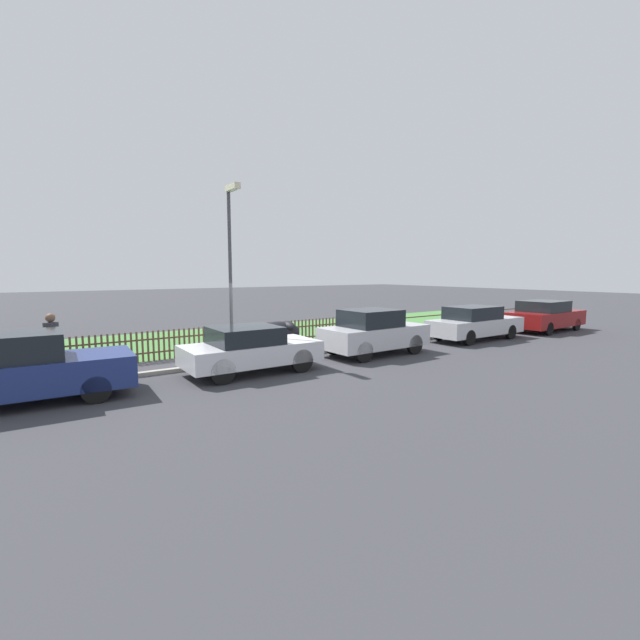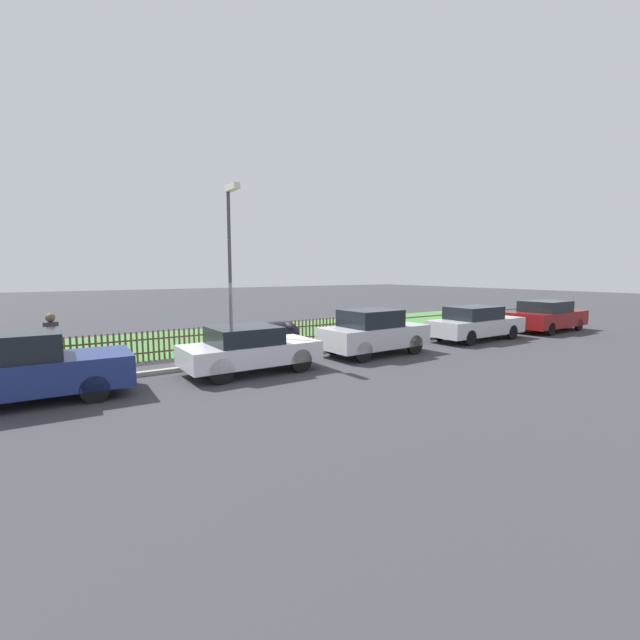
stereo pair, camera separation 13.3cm
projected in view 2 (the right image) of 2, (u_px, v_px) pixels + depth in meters
ground_plane at (254, 363)px, 13.47m from camera, size 120.00×120.00×0.00m
kerb_stone at (252, 360)px, 13.55m from camera, size 39.94×0.20×0.12m
grass_strip at (199, 340)px, 17.96m from camera, size 39.94×6.70×0.01m
park_fence at (229, 339)px, 15.14m from camera, size 39.94×0.05×0.98m
parked_car_silver_hatchback at (16, 369)px, 9.21m from camera, size 4.53×1.90×1.56m
parked_car_black_saloon at (249, 349)px, 12.10m from camera, size 3.82×1.76×1.33m
parked_car_navy_estate at (373, 332)px, 14.68m from camera, size 3.84×1.82×1.57m
parked_car_red_compact at (476, 323)px, 17.83m from camera, size 4.55×1.68×1.42m
parked_car_white_van at (547, 316)px, 20.51m from camera, size 4.45×2.03×1.47m
covered_motorcycle at (278, 333)px, 15.44m from camera, size 1.99×0.94×1.07m
pedestrian_near_fence at (52, 342)px, 11.22m from camera, size 0.41×0.41×1.78m
street_lamp at (231, 252)px, 13.42m from camera, size 0.20×0.79×5.50m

